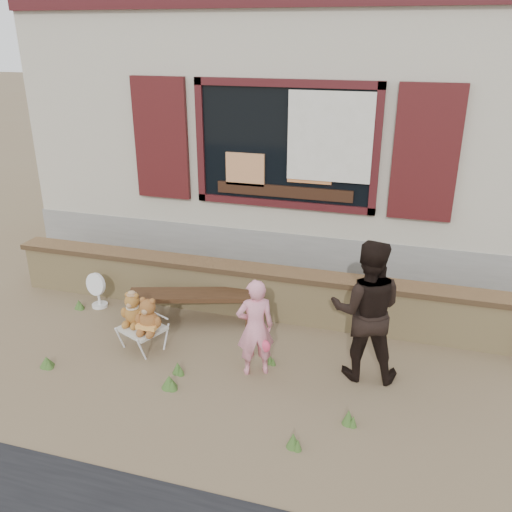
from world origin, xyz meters
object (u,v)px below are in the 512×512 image
(bench, at_px, (193,301))
(child, at_px, (255,328))
(teddy_bear_left, at_px, (133,308))
(adult, at_px, (366,310))
(folding_chair, at_px, (142,329))
(teddy_bear_right, at_px, (149,314))

(bench, relative_size, child, 1.48)
(teddy_bear_left, xyz_separation_m, adult, (2.64, 0.16, 0.29))
(folding_chair, bearing_deg, bench, 90.13)
(bench, xyz_separation_m, adult, (2.18, -0.55, 0.48))
(folding_chair, xyz_separation_m, teddy_bear_left, (-0.13, 0.06, 0.23))
(adult, bearing_deg, child, 9.39)
(folding_chair, bearing_deg, teddy_bear_right, 0.00)
(teddy_bear_left, height_order, child, child)
(adult, bearing_deg, teddy_bear_right, 0.97)
(bench, relative_size, folding_chair, 2.81)
(teddy_bear_right, height_order, child, child)
(bench, relative_size, teddy_bear_right, 3.79)
(teddy_bear_left, height_order, teddy_bear_right, teddy_bear_right)
(teddy_bear_left, height_order, adult, adult)
(bench, height_order, adult, adult)
(child, relative_size, adult, 0.71)
(child, xyz_separation_m, adult, (1.12, 0.29, 0.22))
(bench, xyz_separation_m, folding_chair, (-0.32, -0.76, -0.04))
(child, height_order, adult, adult)
(bench, xyz_separation_m, teddy_bear_left, (-0.45, -0.70, 0.19))
(folding_chair, xyz_separation_m, teddy_bear_right, (0.13, -0.06, 0.24))
(teddy_bear_right, relative_size, adult, 0.28)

